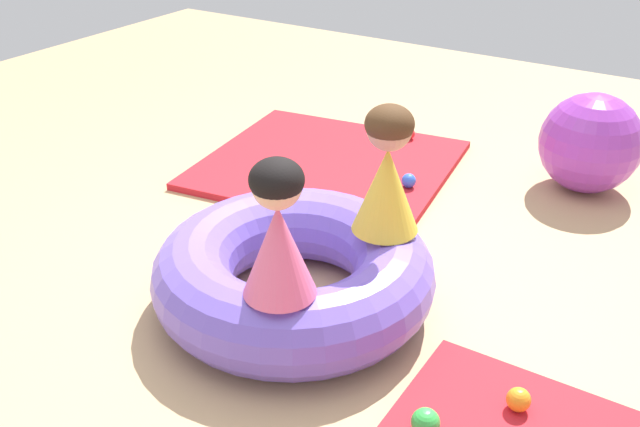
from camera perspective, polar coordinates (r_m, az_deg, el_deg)
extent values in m
plane|color=tan|center=(3.05, -3.88, -7.02)|extent=(8.00, 8.00, 0.00)
cube|color=red|center=(4.22, 0.63, 3.92)|extent=(1.53, 1.46, 0.04)
torus|color=#7056D1|center=(2.94, -2.09, -4.71)|extent=(1.15, 1.15, 0.33)
cone|color=#E5608E|center=(2.44, -3.29, -2.94)|extent=(0.33, 0.33, 0.34)
sphere|color=#DBAD89|center=(2.32, -3.45, 2.32)|extent=(0.17, 0.17, 0.17)
ellipsoid|color=black|center=(2.32, -3.46, 2.70)|extent=(0.18, 0.18, 0.15)
cone|color=yellow|center=(2.84, 5.28, 1.90)|extent=(0.32, 0.32, 0.35)
sphere|color=tan|center=(2.74, 5.52, 6.73)|extent=(0.18, 0.18, 0.18)
ellipsoid|color=#472D19|center=(2.73, 5.54, 7.08)|extent=(0.19, 0.19, 0.15)
sphere|color=orange|center=(2.56, 15.47, -14.03)|extent=(0.08, 0.08, 0.08)
sphere|color=green|center=(2.42, 8.36, -16.06)|extent=(0.09, 0.09, 0.09)
sphere|color=blue|center=(3.91, 7.05, 2.61)|extent=(0.08, 0.08, 0.08)
sphere|color=red|center=(4.54, 7.09, 6.32)|extent=(0.07, 0.07, 0.07)
sphere|color=purple|center=(4.13, 20.64, 5.25)|extent=(0.54, 0.54, 0.54)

